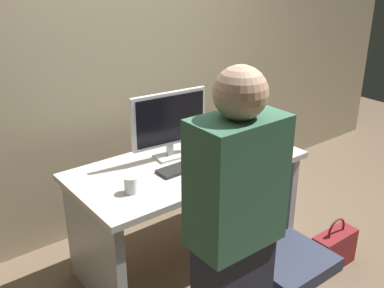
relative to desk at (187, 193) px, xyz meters
The scene contains 12 objects.
ground_plane 0.52m from the desk, ahead, with size 9.00×9.00×0.00m, color brown.
wall_back 1.26m from the desk, 90.00° to the left, with size 6.40×0.10×3.00m, color tan.
desk is the anchor object (origin of this frame).
office_chair 0.80m from the desk, 87.18° to the right, with size 0.52×0.52×0.94m.
person_at_desk 1.09m from the desk, 115.79° to the right, with size 0.40×0.24×1.64m.
monitor 0.51m from the desk, 106.67° to the left, with size 0.54×0.16×0.46m.
keyboard 0.25m from the desk, 123.69° to the right, with size 0.43×0.13×0.02m, color #262626.
mouse 0.37m from the desk, ahead, with size 0.06×0.10×0.03m, color white.
cup_near_keyboard 0.58m from the desk, 166.21° to the right, with size 0.08×0.08×0.10m, color silver.
book_stack 0.50m from the desk, 14.71° to the left, with size 0.23×0.18×0.15m.
cell_phone 0.51m from the desk, 22.12° to the right, with size 0.07×0.14×0.01m, color black.
handbag 1.09m from the desk, 43.23° to the right, with size 0.34×0.14×0.38m.
Camera 1 is at (-1.64, -2.16, 2.03)m, focal length 42.44 mm.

